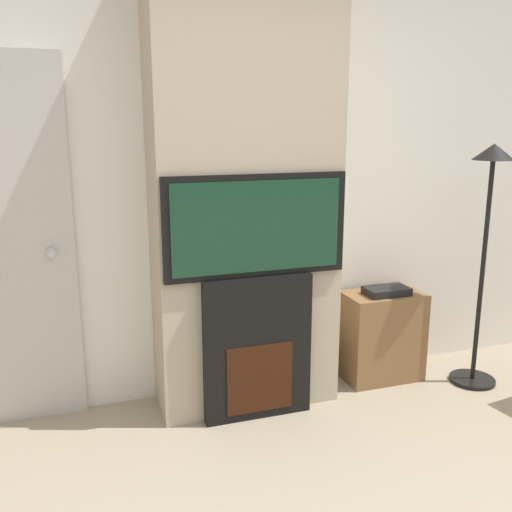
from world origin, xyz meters
name	(u,v)px	position (x,y,z in m)	size (l,w,h in m)	color
wall_back	(234,182)	(0.00, 2.03, 1.35)	(6.00, 0.06, 2.70)	silver
chimney_breast	(245,186)	(0.00, 1.80, 1.35)	(1.08, 0.40, 2.70)	tan
fireplace	(256,347)	(0.00, 1.60, 0.43)	(0.64, 0.15, 0.86)	black
television	(256,226)	(0.00, 1.59, 1.15)	(1.05, 0.07, 0.58)	black
floor_lamp	(487,222)	(1.52, 1.54, 1.09)	(0.30, 0.30, 1.58)	black
media_stand	(382,335)	(0.96, 1.80, 0.31)	(0.52, 0.31, 0.65)	brown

